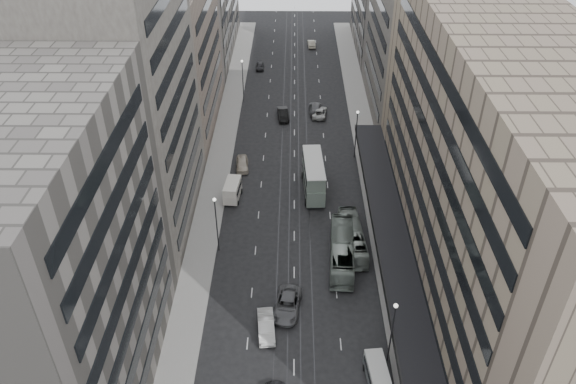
{
  "coord_description": "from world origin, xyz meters",
  "views": [
    {
      "loc": [
        -0.24,
        -42.48,
        47.99
      ],
      "look_at": [
        -0.84,
        15.26,
        6.97
      ],
      "focal_mm": 35.0,
      "sensor_mm": 36.0,
      "label": 1
    }
  ],
  "objects_px": {
    "bus_far": "(352,237)",
    "vw_microbus": "(377,373)",
    "sedan_1": "(266,326)",
    "sedan_2": "(287,305)",
    "panel_van": "(232,190)",
    "double_decker": "(314,176)",
    "bus_near": "(342,250)"
  },
  "relations": [
    {
      "from": "bus_near",
      "to": "bus_far",
      "type": "relative_size",
      "value": 1.13
    },
    {
      "from": "bus_near",
      "to": "bus_far",
      "type": "xyz_separation_m",
      "value": [
        1.54,
        2.75,
        -0.2
      ]
    },
    {
      "from": "bus_near",
      "to": "sedan_1",
      "type": "relative_size",
      "value": 2.4
    },
    {
      "from": "double_decker",
      "to": "sedan_1",
      "type": "relative_size",
      "value": 1.93
    },
    {
      "from": "sedan_2",
      "to": "bus_near",
      "type": "bearing_deg",
      "value": 59.14
    },
    {
      "from": "double_decker",
      "to": "panel_van",
      "type": "bearing_deg",
      "value": -173.69
    },
    {
      "from": "bus_far",
      "to": "sedan_1",
      "type": "height_order",
      "value": "bus_far"
    },
    {
      "from": "bus_near",
      "to": "vw_microbus",
      "type": "relative_size",
      "value": 2.61
    },
    {
      "from": "vw_microbus",
      "to": "sedan_2",
      "type": "relative_size",
      "value": 0.77
    },
    {
      "from": "sedan_1",
      "to": "sedan_2",
      "type": "distance_m",
      "value": 3.91
    },
    {
      "from": "bus_far",
      "to": "bus_near",
      "type": "bearing_deg",
      "value": 56.51
    },
    {
      "from": "bus_far",
      "to": "double_decker",
      "type": "distance_m",
      "value": 13.19
    },
    {
      "from": "double_decker",
      "to": "sedan_1",
      "type": "height_order",
      "value": "double_decker"
    },
    {
      "from": "vw_microbus",
      "to": "sedan_1",
      "type": "xyz_separation_m",
      "value": [
        -11.24,
        6.33,
        -0.51
      ]
    },
    {
      "from": "bus_near",
      "to": "panel_van",
      "type": "xyz_separation_m",
      "value": [
        -14.86,
        13.06,
        -0.12
      ]
    },
    {
      "from": "bus_near",
      "to": "sedan_1",
      "type": "height_order",
      "value": "bus_near"
    },
    {
      "from": "double_decker",
      "to": "panel_van",
      "type": "height_order",
      "value": "double_decker"
    },
    {
      "from": "double_decker",
      "to": "sedan_1",
      "type": "xyz_separation_m",
      "value": [
        -5.82,
        -26.57,
        -1.98
      ]
    },
    {
      "from": "bus_near",
      "to": "double_decker",
      "type": "relative_size",
      "value": 1.24
    },
    {
      "from": "sedan_2",
      "to": "double_decker",
      "type": "bearing_deg",
      "value": 89.1
    },
    {
      "from": "panel_van",
      "to": "sedan_2",
      "type": "relative_size",
      "value": 0.77
    },
    {
      "from": "double_decker",
      "to": "vw_microbus",
      "type": "relative_size",
      "value": 2.1
    },
    {
      "from": "panel_van",
      "to": "sedan_1",
      "type": "relative_size",
      "value": 0.93
    },
    {
      "from": "double_decker",
      "to": "vw_microbus",
      "type": "bearing_deg",
      "value": -83.73
    },
    {
      "from": "bus_far",
      "to": "double_decker",
      "type": "relative_size",
      "value": 1.09
    },
    {
      "from": "bus_near",
      "to": "sedan_1",
      "type": "bearing_deg",
      "value": 56.05
    },
    {
      "from": "double_decker",
      "to": "panel_van",
      "type": "distance_m",
      "value": 11.92
    },
    {
      "from": "bus_near",
      "to": "double_decker",
      "type": "height_order",
      "value": "double_decker"
    },
    {
      "from": "bus_far",
      "to": "vw_microbus",
      "type": "distance_m",
      "value": 20.66
    },
    {
      "from": "bus_far",
      "to": "panel_van",
      "type": "relative_size",
      "value": 2.28
    },
    {
      "from": "bus_far",
      "to": "panel_van",
      "type": "xyz_separation_m",
      "value": [
        -16.4,
        10.31,
        0.08
      ]
    },
    {
      "from": "bus_near",
      "to": "sedan_2",
      "type": "xyz_separation_m",
      "value": [
        -6.7,
        -8.41,
        -0.83
      ]
    }
  ]
}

